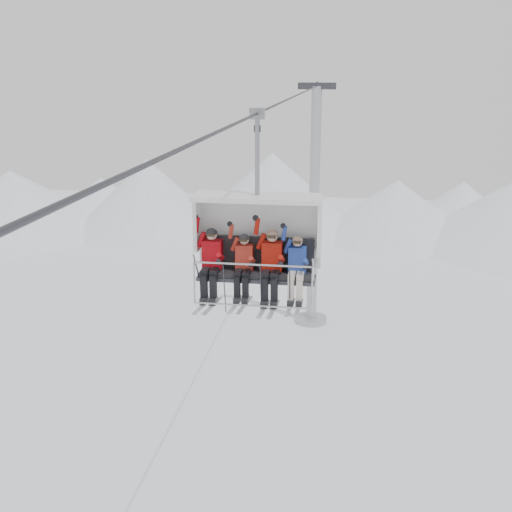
# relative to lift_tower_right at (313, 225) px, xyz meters

# --- Properties ---
(ridgeline) EXTENTS (72.00, 21.00, 7.00)m
(ridgeline) POSITION_rel_lift_tower_right_xyz_m (-1.58, 20.05, -2.94)
(ridgeline) COLOR white
(ridgeline) RESTS_ON ground
(lift_tower_right) EXTENTS (2.00, 1.80, 13.48)m
(lift_tower_right) POSITION_rel_lift_tower_right_xyz_m (0.00, 0.00, 0.00)
(lift_tower_right) COLOR #A2A4A9
(lift_tower_right) RESTS_ON ground
(haul_cable) EXTENTS (0.06, 50.00, 0.06)m
(haul_cable) POSITION_rel_lift_tower_right_xyz_m (0.00, -22.00, 7.52)
(haul_cable) COLOR #323237
(haul_cable) RESTS_ON lift_tower_left
(chairlift_carrier) EXTENTS (2.69, 1.17, 3.98)m
(chairlift_carrier) POSITION_rel_lift_tower_right_xyz_m (0.00, -21.69, 4.96)
(chairlift_carrier) COLOR black
(chairlift_carrier) RESTS_ON haul_cable
(skier_far_left) EXTENTS (0.42, 1.69, 1.66)m
(skier_far_left) POSITION_rel_lift_tower_right_xyz_m (-0.96, -22.01, 4.44)
(skier_far_left) COLOR #A9070F
(skier_far_left) RESTS_ON chairlift_carrier
(skier_center_left) EXTENTS (0.37, 1.69, 1.50)m
(skier_center_left) POSITION_rel_lift_tower_right_xyz_m (-0.26, -22.02, 4.39)
(skier_center_left) COLOR #A7281C
(skier_center_left) RESTS_ON chairlift_carrier
(skier_center_right) EXTENTS (0.42, 1.69, 1.68)m
(skier_center_right) POSITION_rel_lift_tower_right_xyz_m (0.33, -22.00, 4.45)
(skier_center_right) COLOR #A21409
(skier_center_right) RESTS_ON chairlift_carrier
(skier_far_right) EXTENTS (0.37, 1.69, 1.50)m
(skier_far_right) POSITION_rel_lift_tower_right_xyz_m (0.87, -22.02, 4.39)
(skier_far_right) COLOR #2440A2
(skier_far_right) RESTS_ON chairlift_carrier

